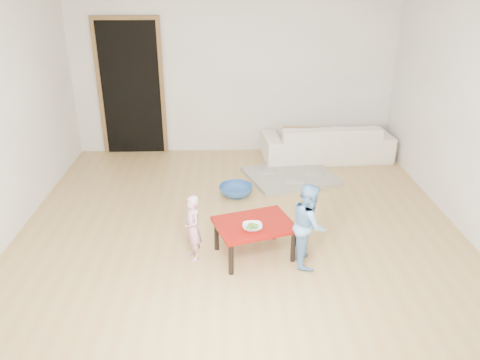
{
  "coord_description": "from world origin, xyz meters",
  "views": [
    {
      "loc": [
        -0.15,
        -4.77,
        2.68
      ],
      "look_at": [
        0.0,
        -0.2,
        0.65
      ],
      "focal_mm": 35.0,
      "sensor_mm": 36.0,
      "label": 1
    }
  ],
  "objects_px": {
    "bowl": "(252,227)",
    "child_pink": "(192,228)",
    "sofa": "(327,141)",
    "child_blue": "(309,224)",
    "red_table": "(254,239)",
    "basin": "(236,191)"
  },
  "relations": [
    {
      "from": "bowl",
      "to": "child_pink",
      "type": "relative_size",
      "value": 0.28
    },
    {
      "from": "child_pink",
      "to": "basin",
      "type": "relative_size",
      "value": 1.57
    },
    {
      "from": "bowl",
      "to": "child_blue",
      "type": "bearing_deg",
      "value": -0.92
    },
    {
      "from": "child_pink",
      "to": "child_blue",
      "type": "relative_size",
      "value": 0.81
    },
    {
      "from": "sofa",
      "to": "bowl",
      "type": "height_order",
      "value": "sofa"
    },
    {
      "from": "sofa",
      "to": "child_blue",
      "type": "height_order",
      "value": "child_blue"
    },
    {
      "from": "sofa",
      "to": "basin",
      "type": "relative_size",
      "value": 4.45
    },
    {
      "from": "bowl",
      "to": "child_pink",
      "type": "xyz_separation_m",
      "value": [
        -0.59,
        0.1,
        -0.06
      ]
    },
    {
      "from": "bowl",
      "to": "child_blue",
      "type": "height_order",
      "value": "child_blue"
    },
    {
      "from": "bowl",
      "to": "basin",
      "type": "height_order",
      "value": "bowl"
    },
    {
      "from": "child_blue",
      "to": "sofa",
      "type": "bearing_deg",
      "value": -12.24
    },
    {
      "from": "red_table",
      "to": "child_blue",
      "type": "distance_m",
      "value": 0.59
    },
    {
      "from": "child_blue",
      "to": "red_table",
      "type": "bearing_deg",
      "value": 78.49
    },
    {
      "from": "sofa",
      "to": "red_table",
      "type": "relative_size",
      "value": 2.58
    },
    {
      "from": "basin",
      "to": "bowl",
      "type": "bearing_deg",
      "value": -85.38
    },
    {
      "from": "red_table",
      "to": "bowl",
      "type": "bearing_deg",
      "value": -102.12
    },
    {
      "from": "red_table",
      "to": "bowl",
      "type": "relative_size",
      "value": 3.89
    },
    {
      "from": "sofa",
      "to": "basin",
      "type": "distance_m",
      "value": 1.94
    },
    {
      "from": "red_table",
      "to": "child_blue",
      "type": "relative_size",
      "value": 0.89
    },
    {
      "from": "sofa",
      "to": "child_pink",
      "type": "distance_m",
      "value": 3.33
    },
    {
      "from": "child_blue",
      "to": "child_pink",
      "type": "bearing_deg",
      "value": 87.26
    },
    {
      "from": "sofa",
      "to": "red_table",
      "type": "bearing_deg",
      "value": 60.14
    }
  ]
}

